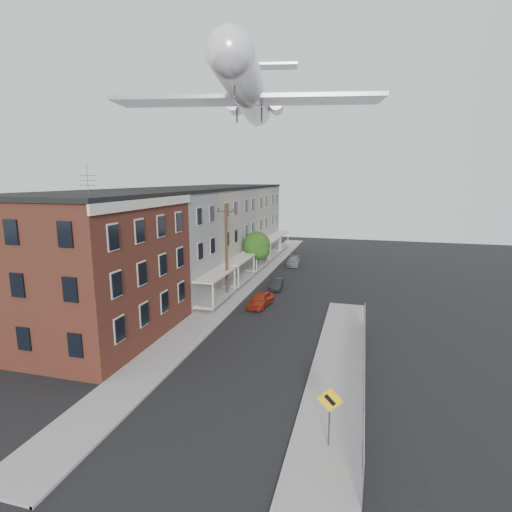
# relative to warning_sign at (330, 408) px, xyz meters

# --- Properties ---
(ground) EXTENTS (120.00, 120.00, 0.00)m
(ground) POSITION_rel_warning_sign_xyz_m (-5.60, 1.03, -1.88)
(ground) COLOR black
(ground) RESTS_ON ground
(sidewalk_left) EXTENTS (3.00, 62.00, 0.12)m
(sidewalk_left) POSITION_rel_warning_sign_xyz_m (-11.10, 25.03, -1.82)
(sidewalk_left) COLOR gray
(sidewalk_left) RESTS_ON ground
(sidewalk_right) EXTENTS (3.00, 26.00, 0.12)m
(sidewalk_right) POSITION_rel_warning_sign_xyz_m (-0.10, 7.03, -1.82)
(sidewalk_right) COLOR gray
(sidewalk_right) RESTS_ON ground
(curb_left) EXTENTS (0.15, 62.00, 0.14)m
(curb_left) POSITION_rel_warning_sign_xyz_m (-9.65, 25.03, -1.81)
(curb_left) COLOR gray
(curb_left) RESTS_ON ground
(curb_right) EXTENTS (0.15, 26.00, 0.14)m
(curb_right) POSITION_rel_warning_sign_xyz_m (-1.55, 7.03, -1.81)
(curb_right) COLOR gray
(curb_right) RESTS_ON ground
(corner_building) EXTENTS (10.31, 12.30, 12.15)m
(corner_building) POSITION_rel_warning_sign_xyz_m (-17.60, 8.03, 3.28)
(corner_building) COLOR #3C1D13
(corner_building) RESTS_ON ground
(row_house_a) EXTENTS (11.98, 7.00, 10.30)m
(row_house_a) POSITION_rel_warning_sign_xyz_m (-17.56, 17.53, 3.25)
(row_house_a) COLOR slate
(row_house_a) RESTS_ON ground
(row_house_b) EXTENTS (11.98, 7.00, 10.30)m
(row_house_b) POSITION_rel_warning_sign_xyz_m (-17.56, 24.53, 3.25)
(row_house_b) COLOR #746D5C
(row_house_b) RESTS_ON ground
(row_house_c) EXTENTS (11.98, 7.00, 10.30)m
(row_house_c) POSITION_rel_warning_sign_xyz_m (-17.56, 31.53, 3.25)
(row_house_c) COLOR slate
(row_house_c) RESTS_ON ground
(row_house_d) EXTENTS (11.98, 7.00, 10.30)m
(row_house_d) POSITION_rel_warning_sign_xyz_m (-17.56, 38.53, 3.25)
(row_house_d) COLOR #746D5C
(row_house_d) RESTS_ON ground
(row_house_e) EXTENTS (11.98, 7.00, 10.30)m
(row_house_e) POSITION_rel_warning_sign_xyz_m (-17.56, 45.53, 3.25)
(row_house_e) COLOR slate
(row_house_e) RESTS_ON ground
(chainlink_fence) EXTENTS (0.06, 18.06, 1.90)m
(chainlink_fence) POSITION_rel_warning_sign_xyz_m (1.40, 6.03, -0.89)
(chainlink_fence) COLOR gray
(chainlink_fence) RESTS_ON ground
(warning_sign) EXTENTS (1.10, 0.11, 2.80)m
(warning_sign) POSITION_rel_warning_sign_xyz_m (0.00, 0.00, 0.00)
(warning_sign) COLOR #515156
(warning_sign) RESTS_ON ground
(utility_pole) EXTENTS (1.80, 0.26, 9.00)m
(utility_pole) POSITION_rel_warning_sign_xyz_m (-11.20, 19.03, 2.79)
(utility_pole) COLOR black
(utility_pole) RESTS_ON ground
(street_tree) EXTENTS (3.22, 3.20, 5.20)m
(street_tree) POSITION_rel_warning_sign_xyz_m (-10.87, 28.95, 1.57)
(street_tree) COLOR black
(street_tree) RESTS_ON ground
(car_near) EXTENTS (1.96, 3.95, 1.29)m
(car_near) POSITION_rel_warning_sign_xyz_m (-7.58, 17.71, -1.24)
(car_near) COLOR maroon
(car_near) RESTS_ON ground
(car_mid) EXTENTS (1.42, 3.33, 1.07)m
(car_mid) POSITION_rel_warning_sign_xyz_m (-7.40, 23.63, -1.35)
(car_mid) COLOR black
(car_mid) RESTS_ON ground
(car_far) EXTENTS (1.82, 3.90, 1.10)m
(car_far) POSITION_rel_warning_sign_xyz_m (-7.68, 35.34, -1.33)
(car_far) COLOR slate
(car_far) RESTS_ON ground
(airplane) EXTENTS (26.01, 29.72, 8.54)m
(airplane) POSITION_rel_warning_sign_xyz_m (-10.90, 25.61, 17.88)
(airplane) COLOR white
(airplane) RESTS_ON ground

